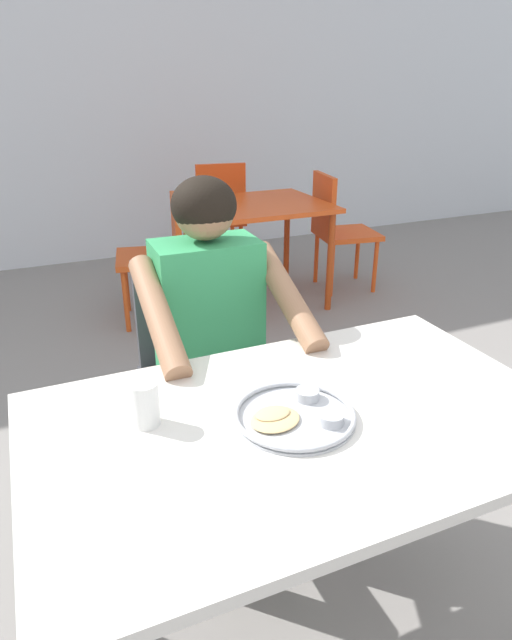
{
  "coord_description": "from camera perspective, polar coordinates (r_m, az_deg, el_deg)",
  "views": [
    {
      "loc": [
        -0.57,
        -0.86,
        1.47
      ],
      "look_at": [
        -0.05,
        0.34,
        0.89
      ],
      "focal_mm": 30.79,
      "sensor_mm": 36.0,
      "label": 1
    }
  ],
  "objects": [
    {
      "name": "chair_red_left",
      "position": [
        3.56,
        -9.96,
        7.26
      ],
      "size": [
        0.48,
        0.5,
        0.8
      ],
      "color": "#CC4918",
      "rests_on": "ground"
    },
    {
      "name": "diner_foreground",
      "position": [
        1.78,
        -4.06,
        -1.19
      ],
      "size": [
        0.49,
        0.56,
        1.2
      ],
      "color": "#3E3E3E",
      "rests_on": "ground"
    },
    {
      "name": "table_background_red",
      "position": [
        3.75,
        0.03,
        10.79
      ],
      "size": [
        0.92,
        0.77,
        0.71
      ],
      "color": "#E04C19",
      "rests_on": "ground"
    },
    {
      "name": "chair_foreground",
      "position": [
        2.07,
        -5.94,
        -3.99
      ],
      "size": [
        0.43,
        0.43,
        0.88
      ],
      "color": "#3F3F44",
      "rests_on": "ground"
    },
    {
      "name": "table_foreground",
      "position": [
        1.35,
        4.76,
        -12.68
      ],
      "size": [
        1.26,
        0.77,
        0.74
      ],
      "color": "silver",
      "rests_on": "ground"
    },
    {
      "name": "chair_red_far",
      "position": [
        4.33,
        -3.85,
        11.09
      ],
      "size": [
        0.44,
        0.44,
        0.9
      ],
      "color": "#E94917",
      "rests_on": "ground"
    },
    {
      "name": "drinking_cup",
      "position": [
        1.27,
        -11.47,
        -8.4
      ],
      "size": [
        0.06,
        0.06,
        0.11
      ],
      "color": "white",
      "rests_on": "table_foreground"
    },
    {
      "name": "thali_tray",
      "position": [
        1.3,
        4.1,
        -9.75
      ],
      "size": [
        0.28,
        0.28,
        0.03
      ],
      "color": "#B7BABF",
      "rests_on": "table_foreground"
    },
    {
      "name": "chair_red_right",
      "position": [
        4.1,
        8.41,
        9.73
      ],
      "size": [
        0.48,
        0.46,
        0.85
      ],
      "color": "#E44D19",
      "rests_on": "ground"
    },
    {
      "name": "back_wall",
      "position": [
        4.92,
        -18.69,
        25.44
      ],
      "size": [
        12.0,
        0.12,
        3.4
      ],
      "primitive_type": "cube",
      "color": "silver",
      "rests_on": "ground"
    }
  ]
}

